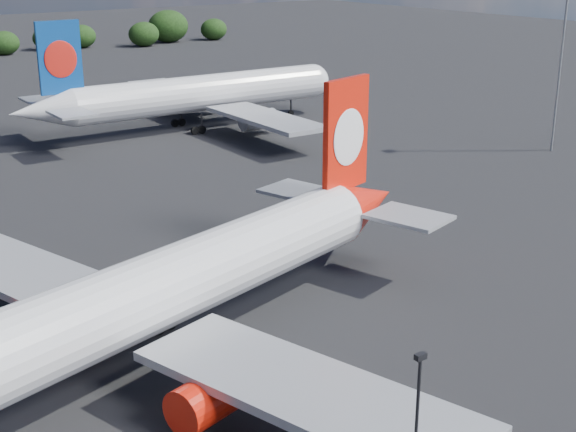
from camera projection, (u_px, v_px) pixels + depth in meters
qantas_airliner at (183, 282)px, 54.46m from camera, size 50.06×47.99×16.59m
china_southern_airliner at (192, 95)px, 121.28m from camera, size 52.87×50.16×17.32m
floodlight_mast_near at (564, 33)px, 105.21m from camera, size 1.60×1.60×24.90m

